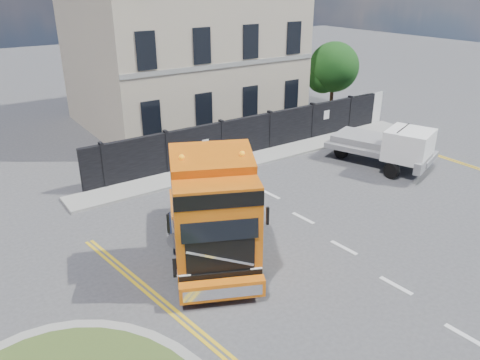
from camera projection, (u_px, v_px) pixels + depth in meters
ground at (268, 270)px, 14.68m from camera, size 120.00×120.00×0.00m
hoarding_fence at (263, 133)px, 24.50m from camera, size 18.80×0.25×2.00m
georgian_building at (181, 27)px, 28.00m from camera, size 12.30×10.30×12.80m
tree at (331, 69)px, 30.10m from camera, size 3.20×3.20×4.80m
pavement_far at (264, 156)px, 23.91m from camera, size 20.00×1.60×0.12m
truck at (212, 216)px, 14.37m from camera, size 4.82×6.78×3.82m
flatbed_pickup at (397, 147)px, 22.00m from camera, size 3.64×5.53×2.10m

